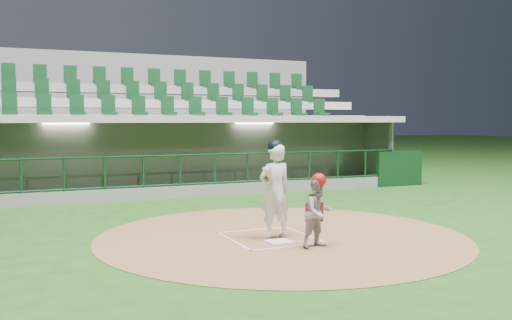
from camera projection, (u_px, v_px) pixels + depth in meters
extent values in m
plane|color=#1D4814|center=(264.00, 236.00, 11.20)|extent=(120.00, 120.00, 0.00)
cylinder|color=brown|center=(282.00, 236.00, 11.14)|extent=(7.20, 7.20, 0.01)
cube|color=white|center=(279.00, 242.00, 10.56)|extent=(0.43, 0.43, 0.02)
cube|color=white|center=(234.00, 241.00, 10.63)|extent=(0.05, 1.80, 0.01)
cube|color=silver|center=(305.00, 235.00, 11.22)|extent=(0.05, 1.80, 0.01)
cube|color=white|center=(253.00, 230.00, 11.70)|extent=(1.55, 0.05, 0.01)
cube|color=white|center=(290.00, 247.00, 10.15)|extent=(1.55, 0.05, 0.01)
cube|color=slate|center=(167.00, 209.00, 18.10)|extent=(15.00, 3.00, 0.10)
cube|color=gray|center=(154.00, 162.00, 19.47)|extent=(15.00, 0.20, 2.70)
cube|color=#B8B6A3|center=(155.00, 155.00, 19.34)|extent=(13.50, 0.04, 0.90)
cube|color=slate|center=(366.00, 159.00, 20.98)|extent=(0.20, 3.00, 2.70)
cube|color=#A39F93|center=(168.00, 119.00, 17.67)|extent=(15.40, 3.50, 0.20)
cube|color=slate|center=(180.00, 193.00, 16.63)|extent=(15.00, 0.15, 0.40)
cube|color=black|center=(180.00, 139.00, 16.53)|extent=(15.00, 0.01, 0.95)
cube|color=brown|center=(159.00, 196.00, 19.04)|extent=(12.75, 0.40, 0.45)
cube|color=white|center=(66.00, 124.00, 16.72)|extent=(1.30, 0.35, 0.04)
cube|color=white|center=(253.00, 123.00, 19.10)|extent=(1.30, 0.35, 0.04)
cube|color=black|center=(399.00, 169.00, 19.66)|extent=(1.80, 0.18, 1.20)
imported|color=#A31711|center=(91.00, 179.00, 17.84)|extent=(1.17, 0.70, 1.86)
imported|color=maroon|center=(193.00, 178.00, 19.22)|extent=(0.81, 0.53, 1.65)
imported|color=#AC121F|center=(286.00, 174.00, 20.51)|extent=(1.53, 0.55, 1.63)
cube|color=slate|center=(144.00, 151.00, 20.96)|extent=(17.00, 6.50, 2.50)
cube|color=#AEAA9D|center=(153.00, 119.00, 19.50)|extent=(16.60, 0.95, 0.30)
cube|color=#AFAB9E|center=(147.00, 104.00, 20.34)|extent=(16.60, 0.95, 0.30)
cube|color=gray|center=(141.00, 90.00, 21.17)|extent=(16.60, 0.95, 0.30)
cube|color=slate|center=(126.00, 114.00, 23.93)|extent=(17.00, 0.25, 5.05)
imported|color=silver|center=(275.00, 191.00, 10.88)|extent=(0.70, 0.50, 1.80)
sphere|color=black|center=(275.00, 147.00, 10.82)|extent=(0.28, 0.28, 0.28)
cylinder|color=tan|center=(269.00, 175.00, 10.53)|extent=(0.58, 0.79, 0.39)
imported|color=gray|center=(318.00, 213.00, 10.09)|extent=(0.68, 0.57, 1.25)
sphere|color=#9F1211|center=(319.00, 180.00, 10.05)|extent=(0.26, 0.26, 0.26)
cube|color=maroon|center=(314.00, 212.00, 10.23)|extent=(0.32, 0.10, 0.35)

